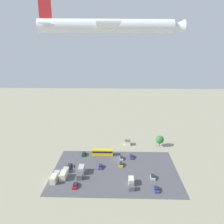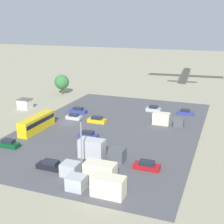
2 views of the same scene
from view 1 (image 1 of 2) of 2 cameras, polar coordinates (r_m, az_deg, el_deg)
The scene contains 20 objects.
ground_plane at distance 119.22m, azimuth 0.89°, elevation -12.23°, with size 400.00×400.00×0.00m, color gray.
parking_lot_surface at distance 109.49m, azimuth 0.81°, elevation -15.10°, with size 59.82×39.86×0.08m.
shed_building at distance 134.62m, azimuth 4.11°, elevation -8.00°, with size 3.32×3.66×2.81m.
bus at distance 122.32m, azimuth -2.50°, elevation -10.43°, with size 11.43×2.48×3.38m.
parked_car_0 at distance 113.33m, azimuth 2.33°, elevation -13.49°, with size 1.90×4.58×1.56m.
parked_car_1 at distance 120.62m, azimuth 5.13°, elevation -11.54°, with size 1.74×4.77×1.54m.
parked_car_2 at distance 119.03m, azimuth 2.47°, elevation -11.92°, with size 1.80×4.08×1.43m.
parked_car_3 at distance 105.38m, azimuth 10.58°, elevation -16.36°, with size 1.93×4.05×1.64m.
parked_car_4 at distance 98.48m, azimuth 11.49°, elevation -19.13°, with size 1.82×4.22×1.46m.
parked_car_5 at distance 111.62m, azimuth -3.05°, elevation -14.03°, with size 1.70×4.37×1.55m.
parked_car_6 at distance 123.74m, azimuth -7.37°, elevation -10.82°, with size 1.77×4.36×1.63m.
parked_car_7 at distance 113.73m, azimuth -11.02°, elevation -13.72°, with size 1.91×4.79×1.50m.
parked_car_8 at distance 100.04m, azimuth -9.60°, elevation -18.37°, with size 1.93×4.48×1.45m.
parked_truck_0 at distance 106.88m, azimuth -8.11°, elevation -15.13°, with size 2.51×8.61×3.49m.
parked_truck_1 at distance 106.86m, azimuth -12.43°, elevation -15.51°, with size 2.58×9.18×3.07m.
parked_truck_2 at distance 105.49m, azimuth -14.75°, elevation -16.18°, with size 2.48×8.91×3.01m.
parked_truck_3 at distance 99.43m, azimuth 5.07°, elevation -17.93°, with size 2.30×7.40×2.85m.
tree_near_shed at distance 134.51m, azimuth 12.35°, elevation -7.06°, with size 4.90×4.90×6.75m.
light_pole_lot_centre at distance 107.33m, azimuth -10.09°, elevation -13.17°, with size 0.90×0.28×8.47m.
airplane at distance 63.37m, azimuth -0.31°, elevation 21.57°, with size 39.73×33.18×9.06m.
Camera 1 is at (-1.24, 104.04, 58.20)m, focal length 35.00 mm.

